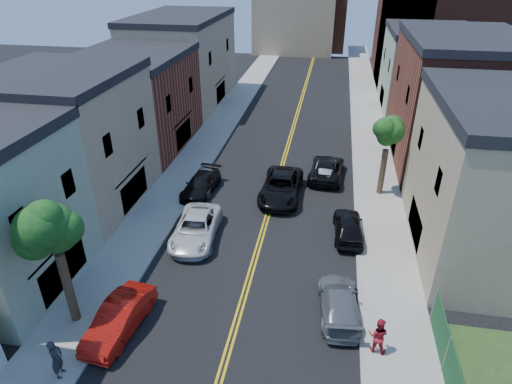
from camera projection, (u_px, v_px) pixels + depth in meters
The scene contains 26 objects.
sidewalk_left at pixel (213, 133), 44.17m from camera, with size 3.20×100.00×0.15m, color gray.
sidewalk_right at pixel (372, 143), 41.74m from camera, with size 3.20×100.00×0.15m, color gray.
curb_left at pixel (229, 134), 43.90m from camera, with size 0.30×100.00×0.15m, color gray.
curb_right at pixel (353, 142), 42.01m from camera, with size 0.30×100.00×0.15m, color gray.
bldg_left_tan_near at pixel (67, 145), 30.05m from camera, with size 9.00×10.00×9.00m, color #998466.
bldg_left_brick at pixel (135, 104), 39.77m from camera, with size 9.00×12.00×8.00m, color brown.
bldg_left_tan_far at pixel (183, 62), 51.47m from camera, with size 9.00×16.00×9.50m, color #998466.
bldg_right_tan at pixel (506, 185), 24.88m from camera, with size 9.00×12.00×9.00m, color #998466.
bldg_right_brick at pixel (455, 103), 36.70m from camera, with size 9.00×14.00×10.00m, color brown.
bldg_right_palegrn at pixel (426, 73), 49.12m from camera, with size 9.00×12.00×8.50m, color gray.
church at pixel (430, 26), 60.30m from camera, with size 16.20×14.20×22.60m.
backdrop_left at pixel (294, 18), 76.90m from camera, with size 14.00×8.00×12.00m, color #998466.
backdrop_center at pixel (318, 21), 80.21m from camera, with size 10.00×8.00×10.00m, color brown.
tree_left_mid at pixel (47, 208), 18.63m from camera, with size 5.20×5.20×9.29m.
tree_right_far at pixel (390, 122), 30.38m from camera, with size 4.40×4.40×8.03m.
red_sedan at pixel (119, 318), 20.88m from camera, with size 1.63×4.68×1.54m, color red.
white_pickup at pixel (196, 228), 27.66m from camera, with size 2.60×5.64×1.57m, color silver.
grey_car_left at pixel (203, 181), 33.54m from camera, with size 1.70×4.22×1.44m, color slate.
black_car_left at pixel (201, 185), 33.02m from camera, with size 1.97×4.85×1.41m, color black.
grey_car_right at pixel (339, 302), 21.93m from camera, with size 1.95×4.80×1.39m, color slate.
black_car_right at pixel (349, 226), 27.91m from camera, with size 1.80×4.47×1.52m, color black.
silver_car_right at pixel (326, 169), 35.38m from camera, with size 1.49×4.28×1.41m, color #AAAEB2.
dark_car_right_far at pixel (327, 168), 35.35m from camera, with size 2.53×5.49×1.53m, color black.
black_suv_lane at pixel (281, 187), 32.41m from camera, with size 2.83×6.14×1.71m, color black.
pedestrian_left at pixel (57, 359), 18.37m from camera, with size 0.71×0.47×1.95m, color #26272D.
pedestrian_right at pixel (378, 335), 19.55m from camera, with size 0.91×0.71×1.87m, color #AA1A28.
Camera 1 is at (3.75, -0.15, 16.18)m, focal length 30.53 mm.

